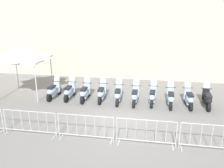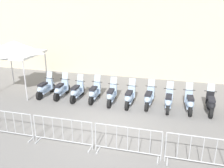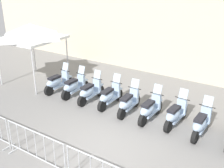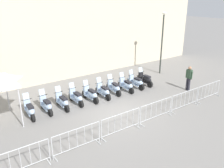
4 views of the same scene
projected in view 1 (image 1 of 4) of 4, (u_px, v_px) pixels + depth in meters
The scene contains 16 objects.
ground_plane at pixel (121, 123), 10.53m from camera, with size 120.00×120.00×0.00m, color slate.
motorcycle_0 at pixel (53, 91), 13.37m from camera, with size 0.57×1.73×1.24m.
motorcycle_1 at pixel (69, 91), 13.27m from camera, with size 0.56×1.73×1.24m.
motorcycle_2 at pixel (85, 93), 13.05m from camera, with size 0.56×1.72×1.24m.
motorcycle_3 at pixel (102, 93), 12.98m from camera, with size 0.56×1.72×1.24m.
motorcycle_4 at pixel (118, 95), 12.74m from camera, with size 0.56×1.72×1.24m.
motorcycle_5 at pixel (135, 96), 12.57m from camera, with size 0.56×1.73×1.24m.
motorcycle_6 at pixel (152, 96), 12.54m from camera, with size 0.59×1.72×1.24m.
motorcycle_7 at pixel (171, 98), 12.27m from camera, with size 0.56×1.73×1.24m.
motorcycle_8 at pixel (189, 99), 12.20m from camera, with size 0.56×1.72×1.24m.
motorcycle_9 at pixel (207, 99), 12.11m from camera, with size 0.56×1.73×1.24m.
barrier_segment_1 at pixel (30, 123), 9.40m from camera, with size 2.24×0.54×1.07m.
barrier_segment_2 at pixel (86, 128), 9.03m from camera, with size 2.24×0.54×1.07m.
barrier_segment_3 at pixel (146, 133), 8.67m from camera, with size 2.24×0.54×1.07m.
barrier_segment_4 at pixel (212, 138), 8.30m from camera, with size 2.24×0.54×1.07m.
canopy_tent at pixel (23, 53), 13.33m from camera, with size 2.57×2.57×2.91m.
Camera 1 is at (0.71, -9.46, 4.91)m, focal length 37.26 mm.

